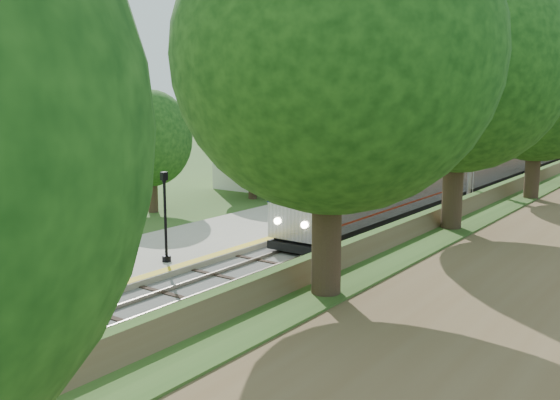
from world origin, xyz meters
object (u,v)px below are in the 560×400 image
Objects in this scene: signal_gantry at (557,124)px; signal_platform at (80,198)px; signal_farside at (470,164)px; station_building at (273,139)px; lamppost_far at (165,222)px.

signal_gantry is 52.28m from signal_platform.
station_building is at bearing 152.28° from signal_farside.
station_building is 24.82m from lamppost_far.
lamppost_far is at bearing 95.11° from signal_platform.
signal_platform is (-5.37, -52.00, -0.89)m from signal_gantry.
signal_gantry is 35.80m from signal_farside.
lamppost_far is (10.68, -22.33, -1.90)m from station_building.
station_building reaches higher than signal_platform.
signal_farside is (3.73, -35.60, -0.50)m from signal_gantry.
signal_farside is at bearing -84.02° from signal_gantry.
signal_gantry reaches higher than signal_platform.
signal_gantry is 1.22× the size of signal_farside.
signal_farside is at bearing -27.72° from station_building.
station_building reaches higher than lamppost_far.
signal_farside reaches higher than signal_gantry.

